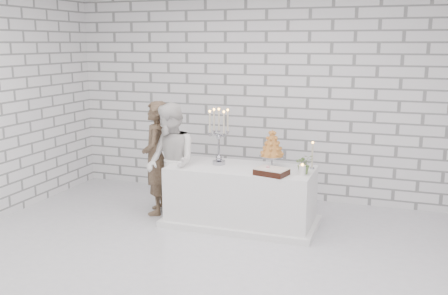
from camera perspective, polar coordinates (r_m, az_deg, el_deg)
ground at (r=5.57m, az=-2.30°, el=-12.43°), size 6.00×5.00×0.01m
wall_back at (r=7.50m, az=4.64°, el=5.72°), size 6.00×0.01×3.00m
wall_front at (r=3.01m, az=-20.25°, el=-3.96°), size 6.00×0.01×3.00m
cake_table at (r=6.46m, az=1.89°, el=-5.44°), size 1.80×0.80×0.75m
groom at (r=6.86m, az=-7.62°, el=-1.16°), size 0.52×0.64×1.52m
bride at (r=6.57m, az=-5.96°, el=-1.67°), size 0.94×0.93×1.53m
candelabra at (r=6.42m, az=-0.58°, el=1.24°), size 0.31×0.31×0.72m
croquembouche at (r=6.30m, az=5.39°, el=-0.11°), size 0.33×0.33×0.49m
chocolate_cake at (r=6.00m, az=5.34°, el=-2.69°), size 0.41×0.34×0.08m
pillar_candle at (r=6.01m, az=8.74°, el=-2.56°), size 0.08×0.08×0.12m
extra_taper at (r=6.32m, az=9.84°, el=-0.96°), size 0.07×0.07×0.32m
flowers at (r=6.08m, az=8.96°, el=-1.83°), size 0.27×0.25×0.24m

